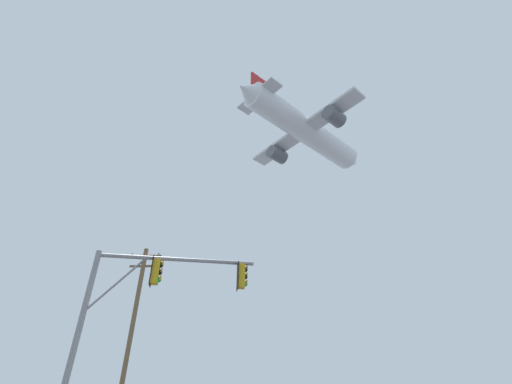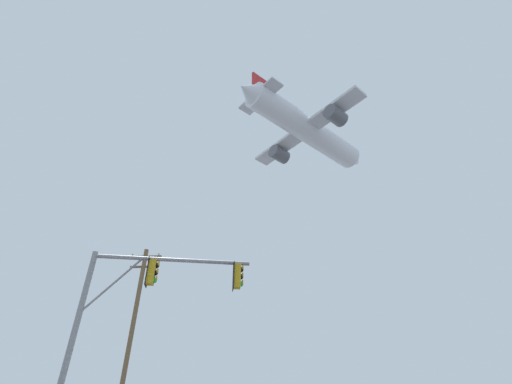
{
  "view_description": "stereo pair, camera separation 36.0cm",
  "coord_description": "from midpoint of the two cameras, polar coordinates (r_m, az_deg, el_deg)",
  "views": [
    {
      "loc": [
        0.33,
        -5.14,
        1.28
      ],
      "look_at": [
        -0.53,
        17.77,
        15.73
      ],
      "focal_mm": 24.12,
      "sensor_mm": 36.0,
      "label": 1
    },
    {
      "loc": [
        0.69,
        -5.13,
        1.28
      ],
      "look_at": [
        -0.53,
        17.77,
        15.73
      ],
      "focal_mm": 24.12,
      "sensor_mm": 36.0,
      "label": 2
    }
  ],
  "objects": [
    {
      "name": "utility_pole",
      "position": [
        23.4,
        -19.31,
        -20.17
      ],
      "size": [
        2.2,
        0.28,
        10.4
      ],
      "color": "brown",
      "rests_on": "ground"
    },
    {
      "name": "signal_pole_near",
      "position": [
        13.3,
        -17.33,
        -16.11
      ],
      "size": [
        5.77,
        1.33,
        6.2
      ],
      "color": "gray",
      "rests_on": "ground"
    },
    {
      "name": "airplane",
      "position": [
        54.0,
        8.7,
        10.11
      ],
      "size": [
        21.38,
        20.54,
        7.2
      ],
      "color": "white"
    }
  ]
}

